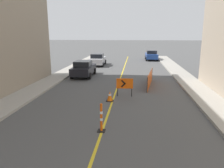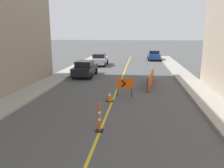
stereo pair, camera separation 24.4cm
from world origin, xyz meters
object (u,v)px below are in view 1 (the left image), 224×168
traffic_cone_third (110,96)px  parked_car_curb_mid (98,59)px  arrow_barricade_primary (125,84)px  parked_car_curb_near (84,69)px  delineator_post_rear (101,119)px  parked_car_curb_far (151,55)px

traffic_cone_third → parked_car_curb_mid: bearing=102.6°
arrow_barricade_primary → parked_car_curb_near: 8.09m
delineator_post_rear → parked_car_curb_mid: size_ratio=0.30×
delineator_post_rear → arrow_barricade_primary: bearing=82.5°
delineator_post_rear → arrow_barricade_primary: size_ratio=1.03×
parked_car_curb_far → parked_car_curb_near: bearing=-118.1°
delineator_post_rear → parked_car_curb_near: bearing=106.8°
traffic_cone_third → parked_car_curb_mid: parked_car_curb_mid is taller
traffic_cone_third → parked_car_curb_near: bearing=114.4°
parked_car_curb_mid → parked_car_curb_near: bearing=-92.0°
delineator_post_rear → parked_car_curb_far: (3.99, 27.08, 0.23)m
traffic_cone_third → parked_car_curb_near: parked_car_curb_near is taller
parked_car_curb_mid → parked_car_curb_far: size_ratio=1.01×
arrow_barricade_primary → parked_car_curb_mid: parked_car_curb_mid is taller
arrow_barricade_primary → parked_car_curb_far: parked_car_curb_far is taller
parked_car_curb_near → parked_car_curb_far: same height
arrow_barricade_primary → parked_car_curb_far: bearing=77.2°
delineator_post_rear → parked_car_curb_far: parked_car_curb_far is taller
traffic_cone_third → parked_car_curb_far: (4.13, 22.62, 0.48)m
traffic_cone_third → parked_car_curb_mid: (-3.51, 15.68, 0.48)m
parked_car_curb_near → parked_car_curb_far: size_ratio=1.00×
parked_car_curb_mid → parked_car_curb_far: bearing=40.8°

